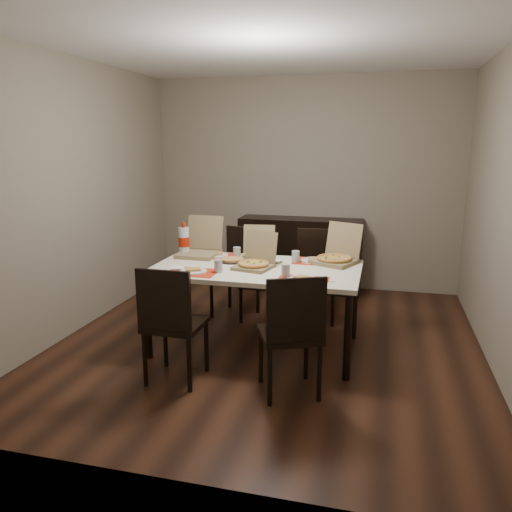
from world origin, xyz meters
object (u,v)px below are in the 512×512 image
Objects in this scene: chair_near_left at (171,320)px; chair_near_right at (292,330)px; dip_bowl at (277,261)px; chair_far_left at (238,267)px; chair_far_right at (316,270)px; pizza_box_center at (255,262)px; sideboard at (300,254)px; dining_table at (256,274)px; soda_bottle at (184,241)px.

chair_near_right is at bearing 1.06° from chair_near_left.
chair_near_left reaches higher than dip_bowl.
chair_far_right is (0.82, 0.08, 0.00)m from chair_far_left.
chair_far_right is at bearing 66.73° from pizza_box_center.
chair_near_right is at bearing -71.96° from dip_bowl.
pizza_box_center is (0.41, -0.88, 0.29)m from chair_far_left.
chair_near_left is at bearing -101.15° from sideboard.
dining_table is at bearing 60.96° from chair_near_left.
soda_bottle is (-0.34, 1.12, 0.37)m from chair_near_left.
dip_bowl is at bearing 60.08° from chair_near_left.
dip_bowl is at bearing 56.85° from dining_table.
dip_bowl is at bearing -49.27° from chair_far_left.
chair_far_right is 8.50× the size of dip_bowl.
pizza_box_center reaches higher than chair_near_left.
chair_far_left is 1.01m from pizza_box_center.
dining_table is 0.95m from chair_near_left.
dip_bowl is (0.55, -0.64, 0.25)m from chair_far_left.
chair_near_left and chair_near_right have the same top height.
chair_near_right is at bearing -81.88° from sideboard.
chair_near_left is (-0.54, -2.71, 0.06)m from sideboard.
dining_table is 0.96m from chair_far_left.
sideboard reaches higher than dip_bowl.
dining_table is at bearing -92.49° from sideboard.
pizza_box_center reaches higher than chair_far_left.
chair_near_left reaches higher than sideboard.
chair_far_right is at bearing -71.18° from sideboard.
chair_far_left is at bearing 115.06° from pizza_box_center.
soda_bottle is at bearing 174.31° from dip_bowl.
pizza_box_center is at bearing 60.16° from chair_near_left.
chair_near_right is at bearing -59.62° from dining_table.
chair_far_left is 2.92× the size of soda_bottle.
dining_table is 4.62× the size of pizza_box_center.
dining_table is at bearing 120.38° from chair_near_right.
chair_near_left is 2.39× the size of pizza_box_center.
pizza_box_center reaches higher than chair_far_right.
dip_bowl is at bearing 59.83° from pizza_box_center.
sideboard is 1.96m from pizza_box_center.
dining_table is 0.94m from chair_near_right.
chair_near_right is (0.47, -0.80, -0.17)m from dining_table.
chair_near_right is 8.50× the size of dip_bowl.
chair_near_left is at bearing -119.04° from dining_table.
chair_near_right is 1.73m from chair_far_right.
dining_table is at bearing -113.84° from chair_far_right.
dining_table is 0.27m from dip_bowl.
sideboard is at bearing 64.73° from chair_far_left.
dining_table is 0.88m from soda_bottle.
dip_bowl is (-0.33, 1.01, 0.25)m from chair_near_right.
chair_near_right is (0.92, 0.02, 0.00)m from chair_near_left.
dip_bowl is at bearing 108.04° from chair_near_right.
dip_bowl is (0.14, 0.21, 0.08)m from dining_table.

